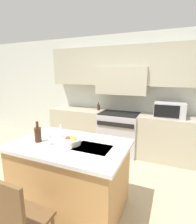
% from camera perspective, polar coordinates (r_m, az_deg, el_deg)
% --- Properties ---
extents(ground_plane, '(10.00, 10.00, 0.00)m').
position_cam_1_polar(ground_plane, '(2.78, -6.45, -28.30)').
color(ground_plane, tan).
extents(back_cabinetry, '(10.00, 0.46, 2.70)m').
position_cam_1_polar(back_cabinetry, '(4.17, 8.35, 9.36)').
color(back_cabinetry, silver).
rests_on(back_cabinetry, ground_plane).
extents(back_counter, '(3.49, 0.62, 0.94)m').
position_cam_1_polar(back_counter, '(4.15, 6.96, -6.53)').
color(back_counter, '#B2AD93').
rests_on(back_counter, ground_plane).
extents(range_stove, '(0.89, 0.70, 0.93)m').
position_cam_1_polar(range_stove, '(4.13, 6.87, -6.68)').
color(range_stove, '#B7B7BC').
rests_on(range_stove, ground_plane).
extents(microwave, '(0.60, 0.38, 0.30)m').
position_cam_1_polar(microwave, '(3.84, 22.35, 0.67)').
color(microwave, '#B7B7BC').
rests_on(microwave, back_counter).
extents(kitchen_island, '(1.50, 0.96, 0.93)m').
position_cam_1_polar(kitchen_island, '(2.53, -9.10, -19.75)').
color(kitchen_island, '#B7844C').
rests_on(kitchen_island, ground_plane).
extents(island_chair, '(0.42, 0.40, 0.97)m').
position_cam_1_polar(island_chair, '(1.97, -24.76, -29.19)').
color(island_chair, brown).
rests_on(island_chair, ground_plane).
extents(wine_bottle, '(0.09, 0.09, 0.28)m').
position_cam_1_polar(wine_bottle, '(2.44, -19.04, -6.83)').
color(wine_bottle, '#422314').
rests_on(wine_bottle, kitchen_island).
extents(wine_glass_near, '(0.08, 0.08, 0.20)m').
position_cam_1_polar(wine_glass_near, '(2.28, -15.96, -7.09)').
color(wine_glass_near, white).
rests_on(wine_glass_near, kitchen_island).
extents(wine_glass_far, '(0.08, 0.08, 0.20)m').
position_cam_1_polar(wine_glass_far, '(2.53, -12.12, -4.94)').
color(wine_glass_far, white).
rests_on(wine_glass_far, kitchen_island).
extents(fruit_bowl, '(0.24, 0.24, 0.10)m').
position_cam_1_polar(fruit_bowl, '(2.27, -8.73, -9.35)').
color(fruit_bowl, silver).
rests_on(fruit_bowl, kitchen_island).
extents(oil_bottle_on_counter, '(0.07, 0.07, 0.19)m').
position_cam_1_polar(oil_bottle_on_counter, '(4.26, 0.18, 1.58)').
color(oil_bottle_on_counter, '#422314').
rests_on(oil_bottle_on_counter, back_counter).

